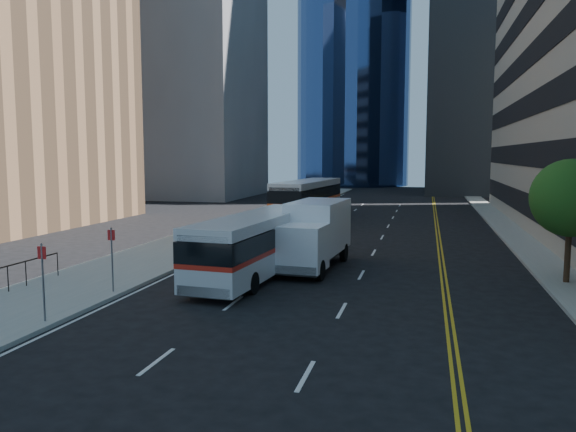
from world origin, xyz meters
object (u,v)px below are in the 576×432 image
(bus_front, at_px, (257,243))
(box_truck, at_px, (314,233))
(street_tree, at_px, (571,198))
(bus_rear, at_px, (308,198))

(bus_front, height_order, box_truck, box_truck)
(bus_front, bearing_deg, box_truck, 53.18)
(street_tree, relative_size, bus_rear, 0.40)
(bus_front, height_order, bus_rear, bus_rear)
(street_tree, distance_m, bus_rear, 26.95)
(bus_rear, bearing_deg, street_tree, -49.83)
(street_tree, xyz_separation_m, box_truck, (-10.92, 1.06, -1.97))
(street_tree, xyz_separation_m, bus_rear, (-15.60, 21.90, -1.88))
(bus_front, distance_m, bus_rear, 23.35)
(box_truck, bearing_deg, bus_rear, 106.97)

